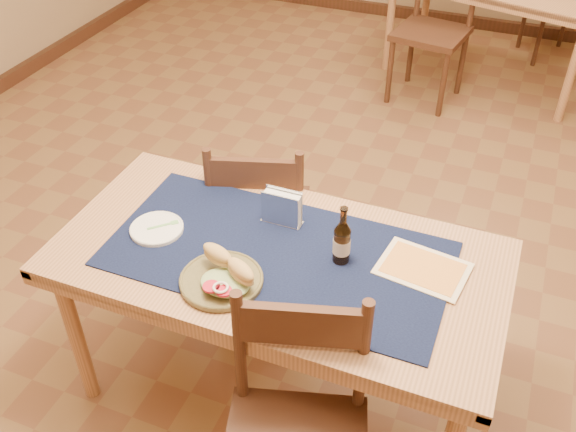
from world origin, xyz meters
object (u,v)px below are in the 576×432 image
at_px(napkin_holder, 282,208).
at_px(chair_main_far, 260,217).
at_px(main_table, 278,271).
at_px(sandwich_plate, 224,277).
at_px(beer_bottle, 342,242).

bearing_deg(napkin_holder, chair_main_far, 127.05).
bearing_deg(chair_main_far, main_table, -59.15).
bearing_deg(sandwich_plate, beer_bottle, 37.90).
bearing_deg(napkin_holder, beer_bottle, -24.04).
distance_m(main_table, beer_bottle, 0.28).
bearing_deg(napkin_holder, main_table, -73.06).
bearing_deg(chair_main_far, sandwich_plate, -75.29).
distance_m(chair_main_far, beer_bottle, 0.76).
bearing_deg(beer_bottle, chair_main_far, 139.39).
distance_m(main_table, chair_main_far, 0.59).
xyz_separation_m(chair_main_far, beer_bottle, (0.51, -0.43, 0.36)).
height_order(chair_main_far, napkin_holder, chair_main_far).
height_order(main_table, sandwich_plate, sandwich_plate).
distance_m(sandwich_plate, napkin_holder, 0.38).
height_order(chair_main_far, sandwich_plate, chair_main_far).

